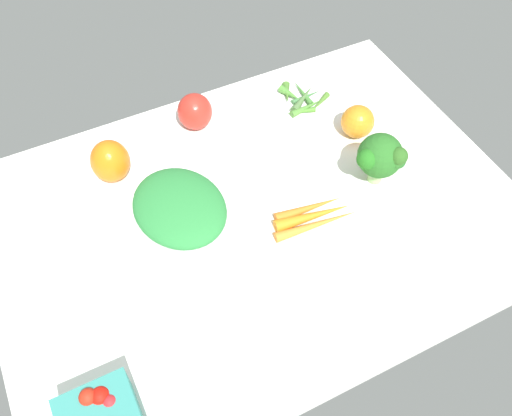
% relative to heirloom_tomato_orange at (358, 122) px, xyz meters
% --- Properties ---
extents(tablecloth, '(1.04, 0.76, 0.02)m').
position_rel_heirloom_tomato_orange_xyz_m(tablecloth, '(0.30, 0.10, -0.05)').
color(tablecloth, white).
rests_on(tablecloth, ground).
extents(heirloom_tomato_orange, '(0.07, 0.07, 0.07)m').
position_rel_heirloom_tomato_orange_xyz_m(heirloom_tomato_orange, '(0.00, 0.00, 0.00)').
color(heirloom_tomato_orange, orange).
rests_on(heirloom_tomato_orange, tablecloth).
extents(carrot_bunch, '(0.18, 0.08, 0.03)m').
position_rel_heirloom_tomato_orange_xyz_m(carrot_bunch, '(0.21, 0.17, -0.02)').
color(carrot_bunch, orange).
rests_on(carrot_bunch, tablecloth).
extents(broccoli_head, '(0.10, 0.10, 0.12)m').
position_rel_heirloom_tomato_orange_xyz_m(broccoli_head, '(0.04, 0.14, 0.04)').
color(broccoli_head, '#A0CD7E').
rests_on(broccoli_head, tablecloth).
extents(bell_pepper_red, '(0.10, 0.10, 0.08)m').
position_rel_heirloom_tomato_orange_xyz_m(bell_pepper_red, '(0.31, -0.18, 0.01)').
color(bell_pepper_red, red).
rests_on(bell_pepper_red, tablecloth).
extents(leafy_greens_clump, '(0.21, 0.24, 0.06)m').
position_rel_heirloom_tomato_orange_xyz_m(leafy_greens_clump, '(0.44, 0.04, -0.01)').
color(leafy_greens_clump, '#2E863E').
rests_on(leafy_greens_clump, tablecloth).
extents(okra_pile, '(0.12, 0.12, 0.02)m').
position_rel_heirloom_tomato_orange_xyz_m(okra_pile, '(0.06, -0.15, -0.03)').
color(okra_pile, '#4D8B37').
rests_on(okra_pile, tablecloth).
extents(bell_pepper_orange, '(0.11, 0.11, 0.09)m').
position_rel_heirloom_tomato_orange_xyz_m(bell_pepper_orange, '(0.52, -0.12, 0.01)').
color(bell_pepper_orange, orange).
rests_on(bell_pepper_orange, tablecloth).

